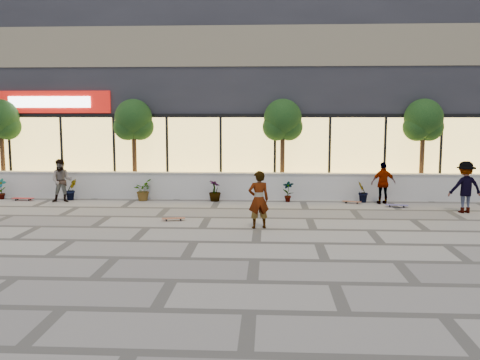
{
  "coord_description": "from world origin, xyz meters",
  "views": [
    {
      "loc": [
        1.94,
        -13.68,
        3.41
      ],
      "look_at": [
        1.06,
        2.75,
        1.3
      ],
      "focal_mm": 40.0,
      "sensor_mm": 36.0,
      "label": 1
    }
  ],
  "objects_px": {
    "skater_right_far": "(465,187)",
    "skateboard_left": "(23,198)",
    "skateboard_center": "(173,218)",
    "skateboard_right_far": "(397,205)",
    "tree_west": "(1,122)",
    "skater_right_near": "(383,183)",
    "tree_mideast": "(283,122)",
    "skateboard_right_near": "(352,202)",
    "skater_center": "(259,200)",
    "tree_east": "(423,123)",
    "tree_midwest": "(134,122)",
    "skater_left": "(62,181)"
  },
  "relations": [
    {
      "from": "tree_west",
      "to": "skateboard_center",
      "type": "height_order",
      "value": "tree_west"
    },
    {
      "from": "skater_right_far",
      "to": "skateboard_left",
      "type": "bearing_deg",
      "value": -13.4
    },
    {
      "from": "tree_mideast",
      "to": "skater_center",
      "type": "height_order",
      "value": "tree_mideast"
    },
    {
      "from": "tree_mideast",
      "to": "skater_center",
      "type": "xyz_separation_m",
      "value": [
        -0.84,
        -5.94,
        -2.13
      ]
    },
    {
      "from": "tree_west",
      "to": "skater_right_far",
      "type": "xyz_separation_m",
      "value": [
        17.6,
        -3.12,
        -2.11
      ]
    },
    {
      "from": "tree_mideast",
      "to": "tree_west",
      "type": "bearing_deg",
      "value": 180.0
    },
    {
      "from": "skateboard_left",
      "to": "tree_mideast",
      "type": "bearing_deg",
      "value": 10.12
    },
    {
      "from": "skateboard_left",
      "to": "skater_center",
      "type": "bearing_deg",
      "value": -24.2
    },
    {
      "from": "tree_east",
      "to": "skateboard_right_near",
      "type": "xyz_separation_m",
      "value": [
        -2.93,
        -1.5,
        -2.92
      ]
    },
    {
      "from": "skateboard_center",
      "to": "skateboard_right_near",
      "type": "xyz_separation_m",
      "value": [
        6.1,
        3.52,
        -0.0
      ]
    },
    {
      "from": "skater_center",
      "to": "skateboard_center",
      "type": "relative_size",
      "value": 2.27
    },
    {
      "from": "tree_west",
      "to": "skater_right_near",
      "type": "distance_m",
      "value": 15.44
    },
    {
      "from": "skater_left",
      "to": "skateboard_center",
      "type": "distance_m",
      "value": 5.86
    },
    {
      "from": "skater_left",
      "to": "skater_right_near",
      "type": "height_order",
      "value": "skater_left"
    },
    {
      "from": "skater_center",
      "to": "skateboard_right_near",
      "type": "height_order",
      "value": "skater_center"
    },
    {
      "from": "skater_right_near",
      "to": "tree_west",
      "type": "bearing_deg",
      "value": -13.67
    },
    {
      "from": "skateboard_left",
      "to": "skateboard_right_far",
      "type": "distance_m",
      "value": 14.09
    },
    {
      "from": "tree_mideast",
      "to": "skateboard_right_near",
      "type": "bearing_deg",
      "value": -30.32
    },
    {
      "from": "tree_mideast",
      "to": "skater_right_far",
      "type": "bearing_deg",
      "value": -27.11
    },
    {
      "from": "skater_right_far",
      "to": "skateboard_right_far",
      "type": "height_order",
      "value": "skater_right_far"
    },
    {
      "from": "tree_mideast",
      "to": "tree_east",
      "type": "xyz_separation_m",
      "value": [
        5.5,
        0.0,
        0.0
      ]
    },
    {
      "from": "tree_midwest",
      "to": "skater_right_far",
      "type": "relative_size",
      "value": 2.23
    },
    {
      "from": "tree_mideast",
      "to": "skater_left",
      "type": "height_order",
      "value": "tree_mideast"
    },
    {
      "from": "tree_east",
      "to": "skater_right_near",
      "type": "height_order",
      "value": "tree_east"
    },
    {
      "from": "skateboard_right_far",
      "to": "skateboard_right_near",
      "type": "bearing_deg",
      "value": 163.22
    },
    {
      "from": "skateboard_center",
      "to": "skateboard_left",
      "type": "bearing_deg",
      "value": 139.5
    },
    {
      "from": "tree_west",
      "to": "skater_right_far",
      "type": "relative_size",
      "value": 2.23
    },
    {
      "from": "tree_midwest",
      "to": "skater_center",
      "type": "relative_size",
      "value": 2.3
    },
    {
      "from": "skater_right_near",
      "to": "tree_midwest",
      "type": "bearing_deg",
      "value": -16.87
    },
    {
      "from": "skater_right_far",
      "to": "tree_mideast",
      "type": "bearing_deg",
      "value": -34.76
    },
    {
      "from": "skater_right_far",
      "to": "skateboard_center",
      "type": "relative_size",
      "value": 2.34
    },
    {
      "from": "skater_right_far",
      "to": "skateboard_right_far",
      "type": "relative_size",
      "value": 2.18
    },
    {
      "from": "tree_west",
      "to": "skateboard_right_far",
      "type": "height_order",
      "value": "tree_west"
    },
    {
      "from": "tree_west",
      "to": "skateboard_right_near",
      "type": "xyz_separation_m",
      "value": [
        14.07,
        -1.5,
        -2.92
      ]
    },
    {
      "from": "skater_left",
      "to": "skater_right_near",
      "type": "xyz_separation_m",
      "value": [
        12.06,
        0.25,
        -0.04
      ]
    },
    {
      "from": "skater_left",
      "to": "skateboard_center",
      "type": "relative_size",
      "value": 2.19
    },
    {
      "from": "skateboard_left",
      "to": "skateboard_right_near",
      "type": "xyz_separation_m",
      "value": [
        12.58,
        0.0,
        -0.01
      ]
    },
    {
      "from": "skateboard_right_near",
      "to": "skateboard_right_far",
      "type": "distance_m",
      "value": 1.66
    },
    {
      "from": "tree_east",
      "to": "skater_center",
      "type": "relative_size",
      "value": 2.3
    },
    {
      "from": "tree_mideast",
      "to": "tree_east",
      "type": "relative_size",
      "value": 1.0
    },
    {
      "from": "skateboard_right_far",
      "to": "skater_center",
      "type": "bearing_deg",
      "value": -133.89
    },
    {
      "from": "skater_right_near",
      "to": "skateboard_right_near",
      "type": "height_order",
      "value": "skater_right_near"
    },
    {
      "from": "tree_midwest",
      "to": "skater_center",
      "type": "xyz_separation_m",
      "value": [
        5.16,
        -5.94,
        -2.13
      ]
    },
    {
      "from": "skater_center",
      "to": "skateboard_center",
      "type": "bearing_deg",
      "value": -33.14
    },
    {
      "from": "skater_right_near",
      "to": "skateboard_center",
      "type": "xyz_separation_m",
      "value": [
        -7.23,
        -3.49,
        -0.71
      ]
    },
    {
      "from": "skateboard_center",
      "to": "skateboard_right_far",
      "type": "relative_size",
      "value": 0.93
    },
    {
      "from": "skateboard_center",
      "to": "skateboard_right_far",
      "type": "distance_m",
      "value": 8.09
    },
    {
      "from": "tree_west",
      "to": "skateboard_left",
      "type": "height_order",
      "value": "tree_west"
    },
    {
      "from": "tree_east",
      "to": "skateboard_right_far",
      "type": "xyz_separation_m",
      "value": [
        -1.44,
        -2.22,
        -2.91
      ]
    },
    {
      "from": "tree_west",
      "to": "skateboard_right_far",
      "type": "xyz_separation_m",
      "value": [
        15.56,
        -2.22,
        -2.91
      ]
    }
  ]
}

